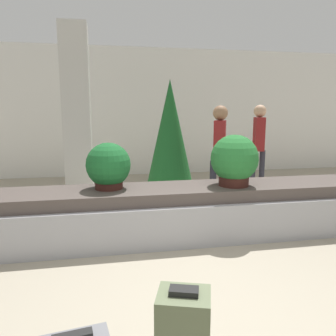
% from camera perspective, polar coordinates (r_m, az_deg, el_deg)
% --- Properties ---
extents(ground_plane, '(18.00, 18.00, 0.00)m').
position_cam_1_polar(ground_plane, '(3.00, 6.39, -23.34)').
color(ground_plane, '#9E937F').
extents(back_wall, '(18.00, 0.06, 3.20)m').
position_cam_1_polar(back_wall, '(8.49, -5.59, 9.61)').
color(back_wall, silver).
rests_on(back_wall, ground_plane).
extents(carousel, '(7.40, 0.92, 0.67)m').
position_cam_1_polar(carousel, '(4.32, 0.00, -7.84)').
color(carousel, '#9E9EA3').
rests_on(carousel, ground_plane).
extents(pillar, '(0.50, 0.50, 3.20)m').
position_cam_1_polar(pillar, '(6.45, -15.57, 9.22)').
color(pillar, beige).
rests_on(pillar, ground_plane).
extents(potted_plant_0, '(0.62, 0.62, 0.67)m').
position_cam_1_polar(potted_plant_0, '(4.34, 11.48, 1.27)').
color(potted_plant_0, '#381914').
rests_on(potted_plant_0, carousel).
extents(potted_plant_1, '(0.56, 0.56, 0.58)m').
position_cam_1_polar(potted_plant_1, '(4.16, -10.34, 0.25)').
color(potted_plant_1, '#381914').
rests_on(potted_plant_1, carousel).
extents(traveler_0, '(0.31, 0.35, 1.76)m').
position_cam_1_polar(traveler_0, '(6.87, 15.51, 4.74)').
color(traveler_0, '#282833').
rests_on(traveler_0, ground_plane).
extents(traveler_1, '(0.31, 0.37, 1.73)m').
position_cam_1_polar(traveler_1, '(5.46, 8.95, 3.48)').
color(traveler_1, '#282833').
rests_on(traveler_1, ground_plane).
extents(decorated_tree, '(0.90, 0.90, 2.20)m').
position_cam_1_polar(decorated_tree, '(5.99, 0.34, 5.59)').
color(decorated_tree, '#4C331E').
rests_on(decorated_tree, ground_plane).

